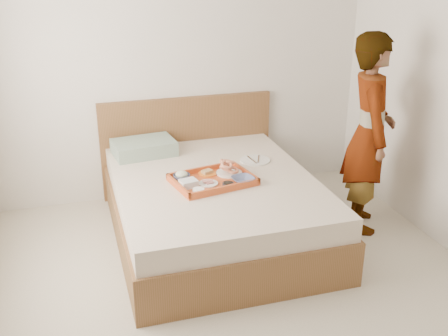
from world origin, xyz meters
TOP-DOWN VIEW (x-y plane):
  - ground at (0.00, 0.00)m, footprint 3.50×4.00m
  - wall_back at (0.00, 2.00)m, footprint 3.50×0.01m
  - bed at (0.03, 1.00)m, footprint 1.65×2.00m
  - headboard at (0.03, 1.97)m, footprint 1.65×0.06m
  - pillow at (-0.43, 1.70)m, footprint 0.57×0.42m
  - tray at (-0.01, 0.92)m, footprint 0.68×0.55m
  - prawn_plate at (0.15, 1.02)m, footprint 0.25×0.25m
  - navy_bowl_big at (0.20, 0.82)m, footprint 0.20×0.20m
  - sauce_dish at (0.07, 0.77)m, footprint 0.10×0.10m
  - meat_plate at (-0.06, 0.86)m, footprint 0.18×0.18m
  - bread_plate at (-0.02, 1.06)m, footprint 0.17×0.17m
  - salad_bowl at (-0.24, 1.01)m, footprint 0.16×0.16m
  - plastic_tub at (-0.22, 0.86)m, footprint 0.15×0.13m
  - cheese_round at (-0.17, 0.73)m, footprint 0.10×0.10m
  - dinner_plate at (0.47, 1.26)m, footprint 0.31×0.31m
  - person at (1.30, 0.84)m, footprint 0.58×0.70m

SIDE VIEW (x-z plane):
  - ground at x=0.00m, z-range -0.01..0.01m
  - bed at x=0.03m, z-range 0.00..0.53m
  - headboard at x=0.03m, z-range 0.00..0.95m
  - dinner_plate at x=0.47m, z-range 0.53..0.54m
  - meat_plate at x=-0.06m, z-range 0.55..0.56m
  - bread_plate at x=-0.02m, z-range 0.55..0.56m
  - prawn_plate at x=0.15m, z-range 0.55..0.56m
  - tray at x=-0.01m, z-range 0.53..0.59m
  - cheese_round at x=-0.17m, z-range 0.55..0.58m
  - sauce_dish at x=0.07m, z-range 0.55..0.58m
  - salad_bowl at x=-0.24m, z-range 0.55..0.59m
  - navy_bowl_big at x=0.20m, z-range 0.55..0.59m
  - plastic_tub at x=-0.22m, z-range 0.55..0.60m
  - pillow at x=-0.43m, z-range 0.53..0.66m
  - person at x=1.30m, z-range 0.00..1.66m
  - wall_back at x=0.00m, z-range 0.00..2.60m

